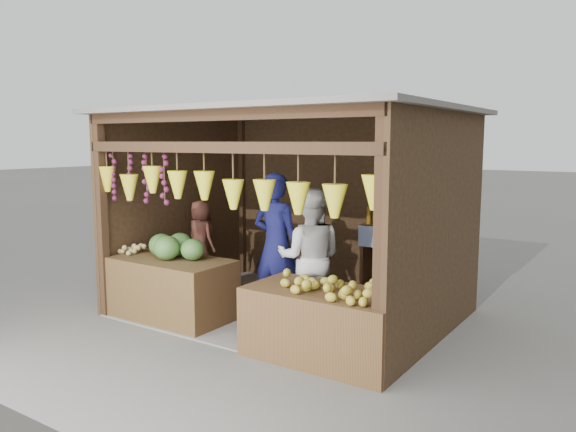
# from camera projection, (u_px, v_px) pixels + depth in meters

# --- Properties ---
(ground) EXTENTS (80.00, 80.00, 0.00)m
(ground) POSITION_uv_depth(u_px,v_px,m) (290.00, 313.00, 7.47)
(ground) COLOR #514F49
(ground) RESTS_ON ground
(stall_structure) EXTENTS (4.30, 3.30, 2.66)m
(stall_structure) POSITION_uv_depth(u_px,v_px,m) (286.00, 188.00, 7.23)
(stall_structure) COLOR slate
(stall_structure) RESTS_ON ground
(back_shelf) EXTENTS (1.25, 0.32, 1.32)m
(back_shelf) POSITION_uv_depth(u_px,v_px,m) (403.00, 242.00, 7.83)
(back_shelf) COLOR #382314
(back_shelf) RESTS_ON ground
(counter_left) EXTENTS (1.61, 0.85, 0.78)m
(counter_left) POSITION_uv_depth(u_px,v_px,m) (171.00, 289.00, 7.19)
(counter_left) COLOR #472E17
(counter_left) RESTS_ON ground
(counter_right) EXTENTS (1.67, 0.85, 0.74)m
(counter_right) POSITION_uv_depth(u_px,v_px,m) (325.00, 325.00, 5.84)
(counter_right) COLOR #462917
(counter_right) RESTS_ON ground
(stool) EXTENTS (0.35, 0.35, 0.33)m
(stool) POSITION_uv_depth(u_px,v_px,m) (202.00, 284.00, 8.29)
(stool) COLOR black
(stool) RESTS_ON ground
(man_standing) EXTENTS (0.69, 0.46, 1.88)m
(man_standing) POSITION_uv_depth(u_px,v_px,m) (276.00, 246.00, 7.18)
(man_standing) COLOR #121447
(man_standing) RESTS_ON ground
(woman_standing) EXTENTS (1.02, 0.94, 1.71)m
(woman_standing) POSITION_uv_depth(u_px,v_px,m) (310.00, 258.00, 6.85)
(woman_standing) COLOR silver
(woman_standing) RESTS_ON ground
(vendor_seated) EXTENTS (0.59, 0.45, 1.08)m
(vendor_seated) POSITION_uv_depth(u_px,v_px,m) (201.00, 237.00, 8.20)
(vendor_seated) COLOR brown
(vendor_seated) RESTS_ON stool
(melon_pile) EXTENTS (1.00, 0.50, 0.32)m
(melon_pile) POSITION_uv_depth(u_px,v_px,m) (175.00, 245.00, 7.18)
(melon_pile) COLOR #1D4913
(melon_pile) RESTS_ON counter_left
(tanfruit_pile) EXTENTS (0.34, 0.40, 0.13)m
(tanfruit_pile) POSITION_uv_depth(u_px,v_px,m) (133.00, 248.00, 7.49)
(tanfruit_pile) COLOR olive
(tanfruit_pile) RESTS_ON counter_left
(mango_pile) EXTENTS (1.40, 0.64, 0.22)m
(mango_pile) POSITION_uv_depth(u_px,v_px,m) (328.00, 282.00, 5.68)
(mango_pile) COLOR orange
(mango_pile) RESTS_ON counter_right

